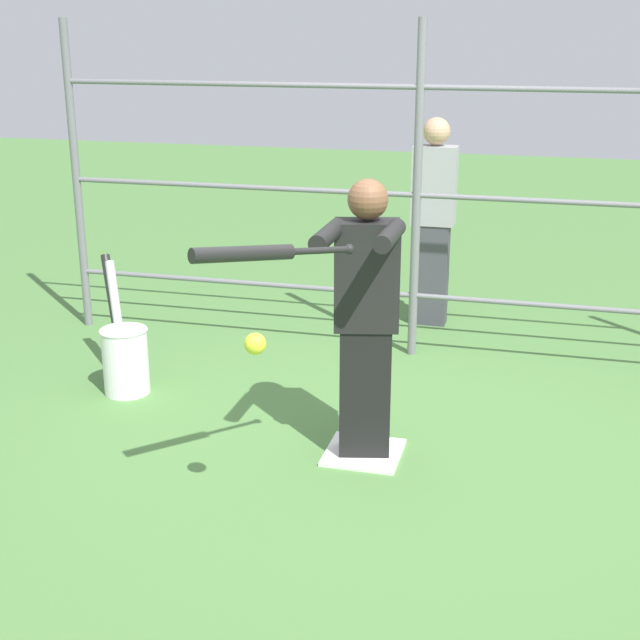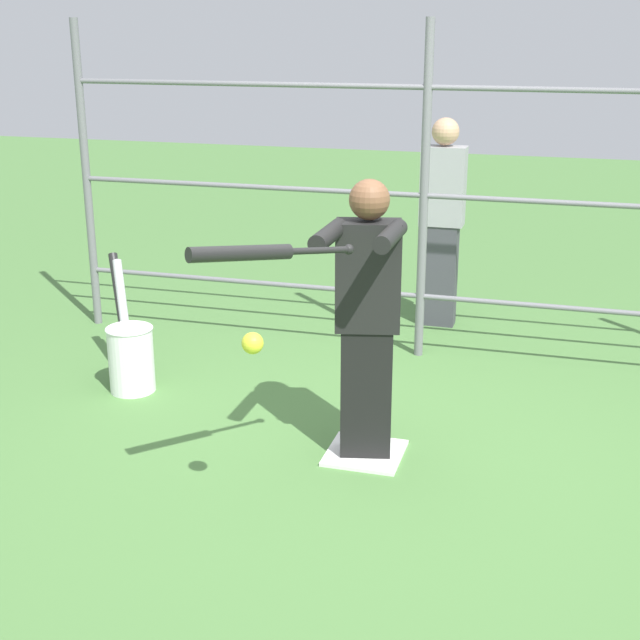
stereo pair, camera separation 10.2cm
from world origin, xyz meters
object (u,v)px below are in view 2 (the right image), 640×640
Objects in this scene: softball_in_flight at (253,343)px; batter at (367,314)px; baseball_bat_swinging at (255,253)px; bystander_behind_fence at (442,220)px; bat_bucket at (130,353)px.

batter is at bearing -110.29° from softball_in_flight.
batter is 15.50× the size of softball_in_flight.
softball_in_flight is at bearing 91.03° from baseball_bat_swinging.
batter reaches higher than softball_in_flight.
baseball_bat_swinging is at bearing -88.97° from softball_in_flight.
baseball_bat_swinging is 3.15m from bystander_behind_fence.
batter is at bearing 162.87° from bat_bucket.
bat_bucket is at bearing -43.69° from baseball_bat_swinging.
bat_bucket is at bearing -45.06° from softball_in_flight.
batter reaches higher than baseball_bat_swinging.
bystander_behind_fence is at bearing -90.48° from batter.
softball_in_flight is 0.06× the size of bystander_behind_fence.
bystander_behind_fence is (-1.66, -1.83, 0.58)m from bat_bucket.
bat_bucket is at bearing -17.13° from batter.
bat_bucket is (1.33, -1.34, -0.66)m from softball_in_flight.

